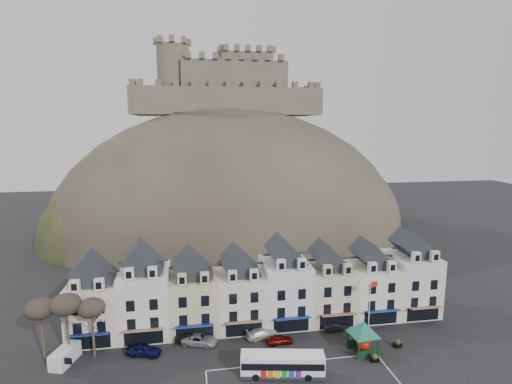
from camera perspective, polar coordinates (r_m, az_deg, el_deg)
coach_bay_markings at (r=51.57m, az=6.64°, el=-25.23°), size 22.00×7.50×0.01m
townhouse_terrace at (r=61.21m, az=1.13°, el=-13.60°), size 54.40×9.35×11.80m
castle_hill at (r=112.77m, az=-3.24°, el=-5.48°), size 100.00×76.00×68.00m
castle at (r=116.27m, az=-4.19°, el=14.89°), size 50.20×22.20×22.00m
tree_left_far at (r=57.84m, az=-28.47°, el=-14.52°), size 3.61×3.61×8.24m
tree_left_mid at (r=56.80m, az=-25.55°, el=-14.35°), size 3.78×3.78×8.64m
tree_left_near at (r=56.31m, az=-22.47°, el=-15.11°), size 3.43×3.43×7.84m
bus at (r=51.42m, az=3.80°, el=-23.24°), size 10.11×3.97×2.78m
bus_shelter at (r=56.34m, az=15.11°, el=-18.29°), size 6.78×6.78×4.33m
red_buoy at (r=57.27m, az=15.09°, el=-20.42°), size 1.72×1.72×2.08m
flagpole at (r=58.90m, az=15.98°, el=-15.39°), size 1.22×0.35×8.57m
white_van at (r=58.76m, az=-25.62°, el=-20.35°), size 3.01×4.63×1.95m
planter_west at (r=56.22m, az=16.58°, el=-21.76°), size 1.11×0.75×1.07m
planter_east at (r=60.10m, az=19.57°, el=-19.71°), size 1.15×0.77×1.10m
car_navy at (r=57.13m, az=-15.75°, el=-20.89°), size 4.76×2.95×1.51m
car_black at (r=58.82m, az=-9.34°, el=-19.74°), size 4.35×1.69×1.41m
car_silver at (r=58.09m, az=-8.07°, el=-20.15°), size 5.19×3.60×1.34m
car_white at (r=59.09m, az=0.89°, el=-19.52°), size 4.82×2.80×1.31m
car_maroon at (r=57.81m, az=3.39°, el=-20.30°), size 3.65×1.65×1.22m
car_charcoal at (r=61.90m, az=11.39°, el=-18.32°), size 3.85×1.56×1.24m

